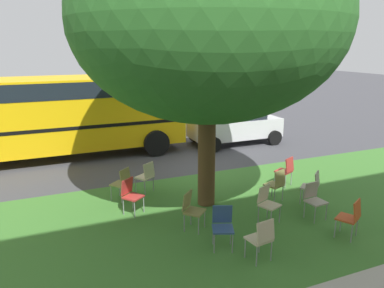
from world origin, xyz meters
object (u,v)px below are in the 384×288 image
object	(u,v)px
chair_3	(146,175)
chair_4	(276,183)
chair_2	(131,193)
chair_6	(122,182)
chair_8	(261,237)
chair_9	(223,224)
chair_11	(267,201)
chair_1	(351,216)
chair_10	(192,208)
chair_7	(314,198)
school_bus	(36,111)
street_tree	(208,21)
chair_5	(286,169)
chair_0	(312,185)
parked_car	(236,124)

from	to	relation	value
chair_3	chair_4	xyz separation A→B (m)	(-2.96, 1.92, 0.00)
chair_2	chair_6	size ratio (longest dim) A/B	1.00
chair_8	chair_9	world-z (taller)	same
chair_3	chair_2	bearing A→B (deg)	57.77
chair_8	chair_11	distance (m)	1.69
chair_11	chair_1	bearing A→B (deg)	132.34
chair_3	chair_10	distance (m)	2.49
chair_4	chair_6	xyz separation A→B (m)	(3.69, -1.66, 0.00)
chair_1	chair_2	xyz separation A→B (m)	(3.99, -3.02, 0.00)
chair_2	chair_7	bearing A→B (deg)	153.60
chair_1	chair_10	distance (m)	3.39
chair_3	chair_10	bearing A→B (deg)	97.47
chair_2	chair_10	bearing A→B (deg)	127.89
chair_9	chair_10	xyz separation A→B (m)	(0.28, -0.95, 0.00)
chair_10	school_bus	xyz separation A→B (m)	(2.97, -7.06, 1.24)
chair_8	chair_9	size ratio (longest dim) A/B	1.00
chair_2	chair_6	world-z (taller)	same
chair_3	chair_8	world-z (taller)	same
street_tree	chair_4	xyz separation A→B (m)	(-1.74, 0.59, -4.02)
chair_9	chair_5	bearing A→B (deg)	-144.74
chair_2	chair_3	world-z (taller)	same
street_tree	chair_4	size ratio (longest dim) A/B	7.85
chair_0	chair_5	world-z (taller)	same
chair_3	chair_11	distance (m)	3.50
chair_4	chair_8	distance (m)	2.96
chair_3	chair_6	size ratio (longest dim) A/B	1.00
chair_1	chair_0	bearing A→B (deg)	-104.71
street_tree	chair_5	world-z (taller)	street_tree
chair_2	chair_3	distance (m)	1.34
chair_6	chair_7	world-z (taller)	same
chair_1	chair_6	bearing A→B (deg)	-44.21
chair_6	chair_9	size ratio (longest dim) A/B	1.00
chair_4	school_bus	world-z (taller)	school_bus
chair_7	chair_5	bearing A→B (deg)	-108.61
chair_3	chair_5	world-z (taller)	same
chair_1	chair_5	xyz separation A→B (m)	(-0.60, -3.04, 0.00)
street_tree	chair_7	bearing A→B (deg)	138.61
chair_3	chair_8	xyz separation A→B (m)	(-1.03, 4.17, 0.00)
chair_7	chair_4	bearing A→B (deg)	-78.10
school_bus	chair_4	bearing A→B (deg)	130.76
chair_3	chair_5	bearing A→B (deg)	163.97
chair_3	chair_6	distance (m)	0.78
chair_3	chair_11	size ratio (longest dim) A/B	1.00
street_tree	chair_11	world-z (taller)	street_tree
street_tree	chair_3	size ratio (longest dim) A/B	7.85
chair_8	parked_car	xyz separation A→B (m)	(-3.91, -7.94, 0.32)
chair_3	chair_8	size ratio (longest dim) A/B	1.00
chair_5	school_bus	bearing A→B (deg)	-41.17
chair_11	chair_10	bearing A→B (deg)	-11.57
chair_9	chair_11	size ratio (longest dim) A/B	1.00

